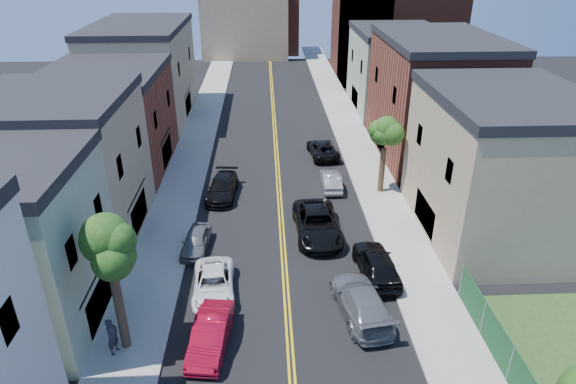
{
  "coord_description": "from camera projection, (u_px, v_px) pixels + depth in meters",
  "views": [
    {
      "loc": [
        -0.96,
        -4.61,
        17.61
      ],
      "look_at": [
        0.51,
        26.42,
        2.0
      ],
      "focal_mm": 31.16,
      "sensor_mm": 36.0,
      "label": 1
    }
  ],
  "objects": [
    {
      "name": "silver_car_right",
      "position": [
        331.0,
        180.0,
        39.55
      ],
      "size": [
        1.42,
        4.04,
        1.33
      ],
      "primitive_type": "imported",
      "rotation": [
        0.0,
        0.0,
        3.14
      ],
      "color": "#93969A",
      "rests_on": "ground"
    },
    {
      "name": "dark_car_right_far",
      "position": [
        323.0,
        149.0,
        45.49
      ],
      "size": [
        2.85,
        5.25,
        1.4
      ],
      "primitive_type": "imported",
      "rotation": [
        0.0,
        0.0,
        3.25
      ],
      "color": "black",
      "rests_on": "ground"
    },
    {
      "name": "tree_left_mid",
      "position": [
        105.0,
        231.0,
        21.28
      ],
      "size": [
        5.2,
        5.2,
        9.29
      ],
      "color": "#3B2B1D",
      "rests_on": "sidewalk_left"
    },
    {
      "name": "curb_left",
      "position": [
        211.0,
        148.0,
        47.47
      ],
      "size": [
        0.3,
        100.0,
        0.15
      ],
      "primitive_type": "cube",
      "color": "gray",
      "rests_on": "ground"
    },
    {
      "name": "church",
      "position": [
        388.0,
        25.0,
        69.36
      ],
      "size": [
        16.2,
        14.2,
        22.6
      ],
      "color": "#4C2319",
      "rests_on": "ground"
    },
    {
      "name": "grey_car_right",
      "position": [
        361.0,
        301.0,
        26.05
      ],
      "size": [
        3.02,
        5.84,
        1.62
      ],
      "primitive_type": "imported",
      "rotation": [
        0.0,
        0.0,
        3.28
      ],
      "color": "slate",
      "rests_on": "ground"
    },
    {
      "name": "black_car_left",
      "position": [
        223.0,
        188.0,
        38.22
      ],
      "size": [
        2.51,
        5.24,
        1.47
      ],
      "primitive_type": "imported",
      "rotation": [
        0.0,
        0.0,
        -0.09
      ],
      "color": "black",
      "rests_on": "ground"
    },
    {
      "name": "curb_right",
      "position": [
        340.0,
        145.0,
        47.99
      ],
      "size": [
        0.3,
        100.0,
        0.15
      ],
      "primitive_type": "cube",
      "color": "gray",
      "rests_on": "ground"
    },
    {
      "name": "white_pickup",
      "position": [
        214.0,
        284.0,
        27.58
      ],
      "size": [
        2.52,
        4.96,
        1.34
      ],
      "primitive_type": "imported",
      "rotation": [
        0.0,
        0.0,
        0.06
      ],
      "color": "white",
      "rests_on": "ground"
    },
    {
      "name": "bldg_right_brick",
      "position": [
        433.0,
        100.0,
        44.33
      ],
      "size": [
        9.0,
        14.0,
        10.0
      ],
      "primitive_type": "cube",
      "color": "brown",
      "rests_on": "ground"
    },
    {
      "name": "bldg_right_palegrn",
      "position": [
        395.0,
        72.0,
        57.16
      ],
      "size": [
        9.0,
        12.0,
        8.5
      ],
      "primitive_type": "cube",
      "color": "gray",
      "rests_on": "ground"
    },
    {
      "name": "tree_right_far",
      "position": [
        387.0,
        122.0,
        36.6
      ],
      "size": [
        4.4,
        4.4,
        8.03
      ],
      "color": "#3B2B1D",
      "rests_on": "sidewalk_right"
    },
    {
      "name": "bldg_right_tan",
      "position": [
        499.0,
        170.0,
        32.06
      ],
      "size": [
        9.0,
        12.0,
        9.0
      ],
      "primitive_type": "cube",
      "color": "#998466",
      "rests_on": "ground"
    },
    {
      "name": "sidewalk_left",
      "position": [
        193.0,
        148.0,
        47.4
      ],
      "size": [
        3.2,
        100.0,
        0.15
      ],
      "primitive_type": "cube",
      "color": "gray",
      "rests_on": "ground"
    },
    {
      "name": "sidewalk_right",
      "position": [
        358.0,
        145.0,
        48.07
      ],
      "size": [
        3.2,
        100.0,
        0.15
      ],
      "primitive_type": "cube",
      "color": "gray",
      "rests_on": "ground"
    },
    {
      "name": "backdrop_left",
      "position": [
        245.0,
        20.0,
        82.38
      ],
      "size": [
        14.0,
        8.0,
        12.0
      ],
      "primitive_type": "cube",
      "color": "#998466",
      "rests_on": "ground"
    },
    {
      "name": "red_sedan",
      "position": [
        211.0,
        334.0,
        23.97
      ],
      "size": [
        2.12,
        4.7,
        1.5
      ],
      "primitive_type": "imported",
      "rotation": [
        0.0,
        0.0,
        -0.12
      ],
      "color": "#A90B23",
      "rests_on": "ground"
    },
    {
      "name": "black_suv_lane",
      "position": [
        317.0,
        224.0,
        33.12
      ],
      "size": [
        3.1,
        6.31,
        1.73
      ],
      "primitive_type": "imported",
      "rotation": [
        0.0,
        0.0,
        0.04
      ],
      "color": "black",
      "rests_on": "ground"
    },
    {
      "name": "bldg_left_tan_near",
      "position": [
        62.0,
        172.0,
        31.76
      ],
      "size": [
        9.0,
        10.0,
        9.0
      ],
      "primitive_type": "cube",
      "color": "#998466",
      "rests_on": "ground"
    },
    {
      "name": "pedestrian_left",
      "position": [
        112.0,
        336.0,
        23.31
      ],
      "size": [
        0.64,
        0.81,
        1.93
      ],
      "primitive_type": "imported",
      "rotation": [
        0.0,
        0.0,
        1.28
      ],
      "color": "#292830",
      "rests_on": "sidewalk_left"
    },
    {
      "name": "bldg_left_tan_far",
      "position": [
        144.0,
        74.0,
        53.96
      ],
      "size": [
        9.0,
        16.0,
        9.5
      ],
      "primitive_type": "cube",
      "color": "#998466",
      "rests_on": "ground"
    },
    {
      "name": "grey_car_left",
      "position": [
        196.0,
        241.0,
        31.57
      ],
      "size": [
        1.88,
        4.01,
        1.33
      ],
      "primitive_type": "imported",
      "rotation": [
        0.0,
        0.0,
        -0.08
      ],
      "color": "#575B5F",
      "rests_on": "ground"
    },
    {
      "name": "backdrop_center",
      "position": [
        269.0,
        23.0,
        86.57
      ],
      "size": [
        10.0,
        8.0,
        10.0
      ],
      "primitive_type": "cube",
      "color": "brown",
      "rests_on": "ground"
    },
    {
      "name": "bldg_left_brick",
      "position": [
        110.0,
        123.0,
        41.8
      ],
      "size": [
        9.0,
        12.0,
        8.0
      ],
      "primitive_type": "cube",
      "color": "brown",
      "rests_on": "ground"
    },
    {
      "name": "black_car_right",
      "position": [
        377.0,
        263.0,
        29.06
      ],
      "size": [
        2.33,
        5.12,
        1.7
      ],
      "primitive_type": "imported",
      "rotation": [
        0.0,
        0.0,
        3.21
      ],
      "color": "black",
      "rests_on": "ground"
    }
  ]
}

